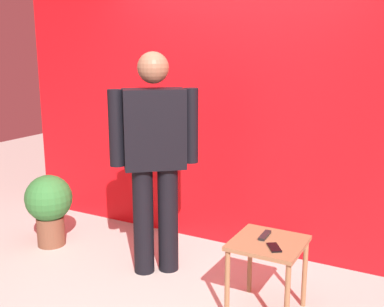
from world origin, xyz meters
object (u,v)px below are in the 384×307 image
standing_person (155,153)px  potted_plant (49,204)px  side_table (268,253)px  cell_phone (274,247)px  tv_remote (265,235)px

standing_person → potted_plant: bearing=-178.2°
side_table → potted_plant: bearing=176.4°
standing_person → potted_plant: 1.32m
potted_plant → standing_person: bearing=1.8°
standing_person → potted_plant: (-1.17, -0.04, -0.61)m
cell_phone → tv_remote: bearing=93.8°
cell_phone → potted_plant: (-2.28, 0.23, -0.14)m
side_table → cell_phone: size_ratio=3.79×
side_table → tv_remote: (-0.05, 0.06, 0.10)m
cell_phone → potted_plant: bearing=140.1°
standing_person → potted_plant: size_ratio=2.65×
tv_remote → potted_plant: bearing=175.9°
standing_person → side_table: bearing=-9.6°
cell_phone → tv_remote: 0.20m
cell_phone → potted_plant: size_ratio=0.21×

